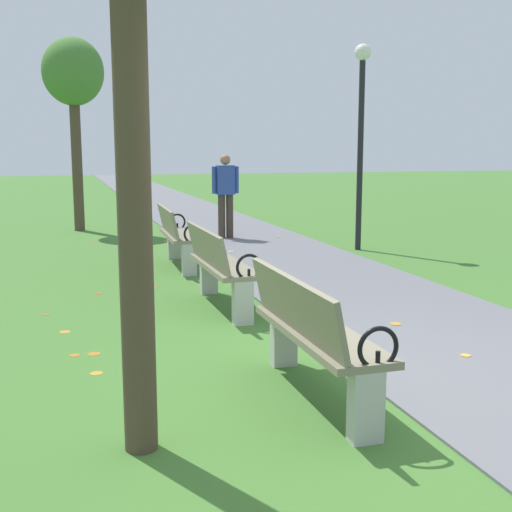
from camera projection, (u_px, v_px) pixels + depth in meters
name	position (u px, v px, depth m)	size (l,w,h in m)	color
ground_plane	(368.00, 386.00, 4.89)	(80.00, 80.00, 0.00)	#42722D
paved_walkway	(164.00, 200.00, 22.25)	(2.51, 44.00, 0.02)	slate
park_bench_1	(312.00, 332.00, 4.56)	(0.48, 1.60, 0.90)	gray
park_bench_2	(219.00, 265.00, 7.19)	(0.49, 1.61, 0.90)	gray
park_bench_3	(177.00, 235.00, 9.71)	(0.52, 1.61, 0.90)	gray
tree_2	(73.00, 77.00, 13.56)	(1.27, 1.27, 4.03)	#4C3D2D
pedestrian_walking	(225.00, 191.00, 12.65)	(0.53, 0.24, 1.62)	#3D3328
lamp_post	(361.00, 115.00, 11.05)	(0.28, 0.28, 3.48)	black
scattered_leaves	(206.00, 296.00, 7.79)	(4.43, 10.42, 0.02)	gold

